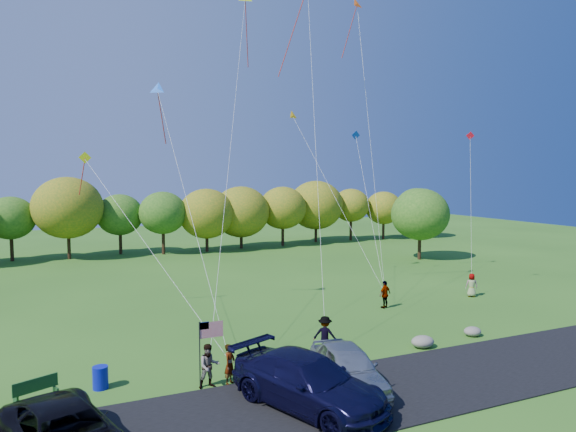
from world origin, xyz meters
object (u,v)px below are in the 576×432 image
minivan_silver (348,367)px  flyer_c (325,335)px  minivan_navy (308,382)px  trash_barrel (100,378)px  flyer_b (209,366)px  flyer_e (472,285)px  park_bench (36,389)px  flyer_a (230,364)px  flyer_d (385,294)px

minivan_silver → flyer_c: flyer_c is taller
minivan_navy → trash_barrel: bearing=121.4°
flyer_b → flyer_c: bearing=16.1°
minivan_navy → trash_barrel: (-7.07, 5.08, -0.56)m
minivan_silver → flyer_e: (16.49, 10.41, -0.10)m
flyer_e → park_bench: (-28.20, -6.42, -0.35)m
minivan_navy → flyer_e: 21.86m
minivan_navy → minivan_silver: (2.24, 0.86, -0.08)m
flyer_e → trash_barrel: (-25.81, -6.19, -0.38)m
flyer_a → flyer_b: 0.90m
flyer_b → park_bench: flyer_b is taller
minivan_navy → flyer_a: (-2.02, 3.39, -0.17)m
flyer_d → trash_barrel: bearing=-0.0°
flyer_a → flyer_c: bearing=-28.1°
flyer_b → flyer_c: flyer_c is taller
minivan_silver → flyer_d: flyer_d is taller
flyer_e → trash_barrel: bearing=46.8°
minivan_navy → flyer_c: (3.43, 5.10, -0.10)m
minivan_navy → flyer_d: minivan_navy is taller
minivan_navy → flyer_d: size_ratio=3.63×
flyer_d → flyer_c: bearing=19.7°
minivan_navy → flyer_e: minivan_navy is taller
flyer_c → park_bench: flyer_c is taller
flyer_d → minivan_silver: bearing=30.7°
park_bench → trash_barrel: 2.41m
flyer_b → flyer_e: (21.65, 7.88, -0.07)m
minivan_navy → flyer_d: bearing=22.1°
flyer_c → trash_barrel: 10.52m
flyer_e → park_bench: bearing=46.2°
flyer_b → minivan_navy: bearing=-48.2°
flyer_b → trash_barrel: size_ratio=1.96×
park_bench → trash_barrel: (2.39, 0.23, -0.03)m
flyer_a → minivan_silver: bearing=-76.1°
flyer_a → park_bench: bearing=123.4°
flyer_b → flyer_d: bearing=29.9°
minivan_navy → park_bench: size_ratio=4.03×
minivan_navy → flyer_c: minivan_navy is taller
park_bench → flyer_d: bearing=-6.3°
minivan_silver → flyer_b: bearing=163.1°
minivan_silver → flyer_c: 4.40m
trash_barrel → park_bench: bearing=-174.6°
minivan_navy → flyer_e: (18.73, 11.27, -0.18)m
flyer_a → flyer_b: flyer_b is taller
flyer_b → flyer_c: (6.35, 1.71, 0.01)m
flyer_c → minivan_navy: bearing=94.1°
flyer_d → flyer_a: bearing=12.0°
minivan_navy → park_bench: bearing=129.9°
minivan_navy → flyer_d: 15.75m
minivan_silver → flyer_a: (-4.27, 2.53, -0.09)m
flyer_c → park_bench: bearing=39.1°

